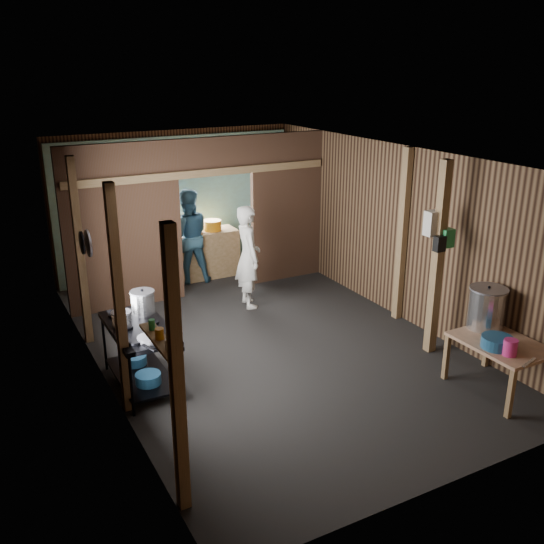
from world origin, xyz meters
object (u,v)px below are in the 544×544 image
gas_range (141,356)px  yellow_tub (212,225)px  cook (248,257)px  prep_table (498,366)px  stove_pot_large (143,303)px  stock_pot (487,309)px  pink_bucket (510,348)px

gas_range → yellow_tub: size_ratio=4.03×
gas_range → cook: 2.86m
prep_table → yellow_tub: size_ratio=3.22×
stove_pot_large → cook: size_ratio=0.19×
prep_table → cook: bearing=110.7°
stove_pot_large → cook: bearing=32.6°
stock_pot → cook: (-1.58, 3.41, -0.06)m
cook → prep_table: bearing=-150.9°
stove_pot_large → pink_bucket: (3.35, -2.74, -0.20)m
pink_bucket → yellow_tub: 5.83m
yellow_tub → pink_bucket: bearing=-78.4°
pink_bucket → cook: (-1.25, 4.08, 0.10)m
gas_range → yellow_tub: yellow_tub is taller
stock_pot → cook: bearing=114.9°
gas_range → cook: bearing=36.7°
stock_pot → cook: 3.75m
stock_pot → yellow_tub: stock_pot is taller
prep_table → pink_bucket: bearing=-124.2°
stove_pot_large → stock_pot: (3.68, -2.06, -0.05)m
prep_table → pink_bucket: pink_bucket is taller
gas_range → yellow_tub: (2.35, 3.32, 0.55)m
prep_table → stove_pot_large: stove_pot_large is taller
gas_range → cook: size_ratio=0.81×
gas_range → yellow_tub: bearing=54.7°
stove_pot_large → stock_pot: stock_pot is taller
stove_pot_large → yellow_tub: (2.18, 2.97, 0.02)m
stove_pot_large → stock_pot: size_ratio=0.58×
prep_table → cook: 4.10m
stove_pot_large → stock_pot: bearing=-29.3°
gas_range → pink_bucket: bearing=-34.1°
stock_pot → pink_bucket: (-0.33, -0.67, -0.15)m
prep_table → gas_range: bearing=150.4°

